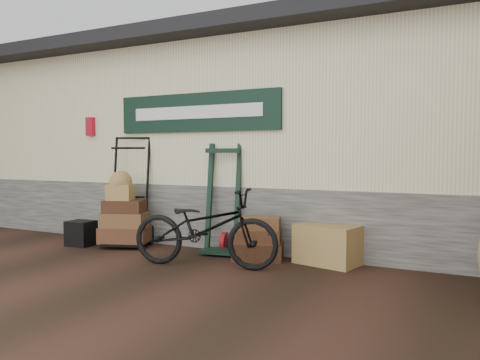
% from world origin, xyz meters
% --- Properties ---
extents(ground, '(80.00, 80.00, 0.00)m').
position_xyz_m(ground, '(0.00, 0.00, 0.00)').
color(ground, black).
rests_on(ground, ground).
extents(station_building, '(14.40, 4.10, 3.20)m').
position_xyz_m(station_building, '(-0.01, 2.74, 1.61)').
color(station_building, '#4C4C47').
rests_on(station_building, ground).
extents(porter_trolley, '(0.99, 0.86, 1.65)m').
position_xyz_m(porter_trolley, '(-1.33, 0.72, 0.83)').
color(porter_trolley, black).
rests_on(porter_trolley, ground).
extents(green_barrow, '(0.60, 0.53, 1.50)m').
position_xyz_m(green_barrow, '(0.19, 0.85, 0.75)').
color(green_barrow, black).
rests_on(green_barrow, ground).
extents(suitcase_stack, '(0.72, 0.57, 0.56)m').
position_xyz_m(suitcase_stack, '(0.80, 0.67, 0.28)').
color(suitcase_stack, '#391F12').
rests_on(suitcase_stack, ground).
extents(wicker_hamper, '(0.84, 0.64, 0.49)m').
position_xyz_m(wicker_hamper, '(1.67, 0.85, 0.24)').
color(wicker_hamper, olive).
rests_on(wicker_hamper, ground).
extents(black_trunk, '(0.39, 0.34, 0.37)m').
position_xyz_m(black_trunk, '(-1.93, 0.35, 0.18)').
color(black_trunk, black).
rests_on(black_trunk, ground).
extents(bicycle, '(0.96, 1.90, 1.06)m').
position_xyz_m(bicycle, '(0.39, 0.04, 0.53)').
color(bicycle, black).
rests_on(bicycle, ground).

